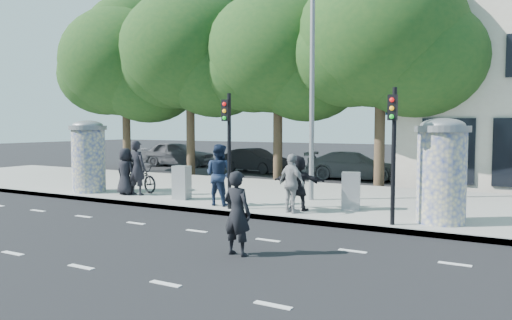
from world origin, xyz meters
The scene contains 26 objects.
ground centered at (0.00, 0.00, 0.00)m, with size 120.00×120.00×0.00m, color black.
sidewalk centered at (0.00, 7.50, 0.07)m, with size 40.00×8.00×0.15m, color gray.
curb centered at (0.00, 3.55, 0.07)m, with size 40.00×0.10×0.16m, color slate.
lane_dash_near centered at (0.00, -2.20, 0.00)m, with size 32.00×0.12×0.01m, color silver.
lane_dash_far centered at (0.00, 1.40, 0.00)m, with size 32.00×0.12×0.01m, color silver.
ad_column_left centered at (-7.20, 4.50, 1.54)m, with size 1.36×1.36×2.65m.
ad_column_right centered at (5.20, 4.70, 1.54)m, with size 1.36×1.36×2.65m.
traffic_pole_near centered at (-0.60, 3.79, 2.23)m, with size 0.22×0.31×3.40m.
traffic_pole_far centered at (4.20, 3.79, 2.23)m, with size 0.22×0.31×3.40m.
street_lamp centered at (0.80, 6.63, 4.79)m, with size 0.25×0.93×8.00m.
tree_far_left centered at (-13.00, 12.50, 6.19)m, with size 7.20×7.20×9.26m.
tree_mid_left centered at (-8.50, 12.50, 6.50)m, with size 7.20×7.20×9.57m.
tree_near_left centered at (-3.50, 12.70, 6.06)m, with size 6.80×6.80×8.97m.
tree_center centered at (1.50, 12.30, 6.31)m, with size 7.00×7.00×9.30m.
ped_a centered at (-5.45, 4.59, 0.98)m, with size 0.81×0.53×1.66m, color black.
ped_b centered at (-5.02, 4.71, 1.12)m, with size 0.71×0.46×1.94m, color black.
ped_c centered at (-1.24, 4.26, 1.10)m, with size 0.92×0.72×1.89m, color #19253F.
ped_e centered at (1.30, 4.15, 0.99)m, with size 0.98×0.56×1.67m, color gray.
ped_f centered at (1.28, 4.61, 0.96)m, with size 1.49×0.54×1.61m, color black.
man_road centered at (2.06, -0.05, 0.86)m, with size 0.63×0.41×1.71m, color black.
bicycle centered at (-5.54, 5.41, 0.66)m, with size 1.93×0.67×1.01m, color black.
cabinet_left centered at (-3.01, 4.67, 0.71)m, with size 0.54×0.39×1.12m, color gray.
cabinet_right centered at (2.57, 5.49, 0.70)m, with size 0.53×0.38×1.10m, color gray.
car_left centered at (-12.76, 16.78, 0.80)m, with size 4.69×1.89×1.60m, color #515258.
car_mid centered at (-6.43, 15.63, 0.66)m, with size 4.01×1.40×1.32m, color black.
car_right centered at (-0.42, 14.77, 0.67)m, with size 4.59×1.87×1.33m, color slate.
Camera 1 is at (7.27, -8.49, 2.62)m, focal length 35.00 mm.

